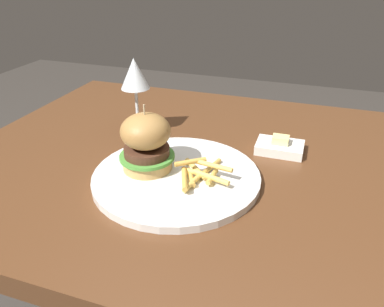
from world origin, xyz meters
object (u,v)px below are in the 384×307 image
Objects in this scene: wine_glass at (135,78)px; butter_dish at (280,147)px; main_plate at (177,177)px; burger_sandwich at (146,142)px.

wine_glass is 0.35m from butter_dish.
main_plate is 3.18× the size of butter_dish.
butter_dish is at bearing 37.62° from burger_sandwich.
butter_dish is (0.22, 0.17, -0.06)m from burger_sandwich.
main_plate is 1.77× the size of wine_glass.
wine_glass reaches higher than main_plate.
main_plate is 0.24m from butter_dish.
burger_sandwich is at bearing -142.38° from butter_dish.
main_plate is at bearing -133.43° from butter_dish.
burger_sandwich is at bearing -58.97° from wine_glass.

